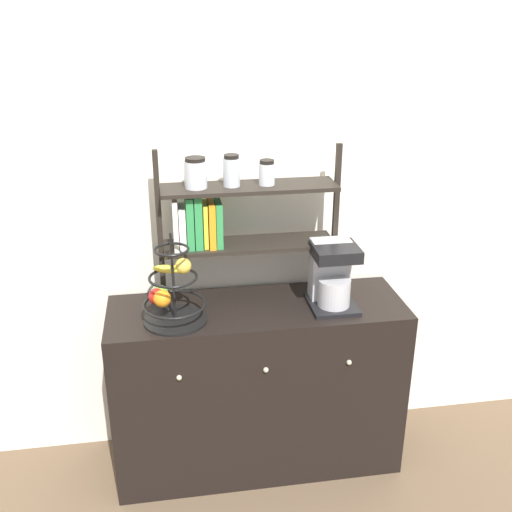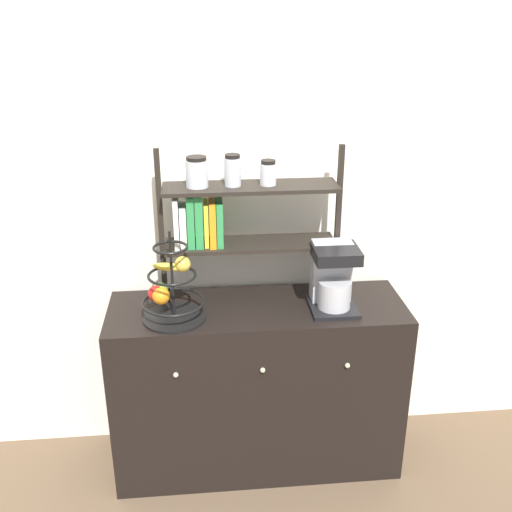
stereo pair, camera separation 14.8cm
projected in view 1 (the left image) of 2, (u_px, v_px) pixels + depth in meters
ground_plane at (265, 488)px, 2.88m from camera, size 12.00×12.00×0.00m
wall_back at (248, 199)px, 2.83m from camera, size 7.00×0.05×2.60m
sideboard at (257, 386)px, 2.92m from camera, size 1.37×0.47×0.87m
coffee_maker at (332, 275)px, 2.72m from camera, size 0.21×0.24×0.30m
fruit_stand at (171, 293)px, 2.58m from camera, size 0.28×0.28×0.41m
shelf_hutch at (224, 212)px, 2.65m from camera, size 0.82×0.20×0.72m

